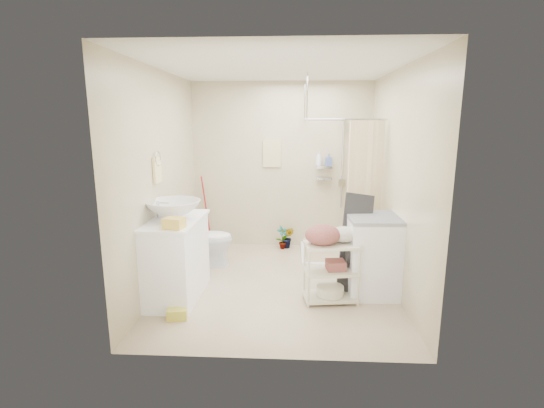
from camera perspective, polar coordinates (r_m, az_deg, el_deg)
The scene contains 23 objects.
floor at distance 5.04m, azimuth 0.80°, elevation -11.45°, with size 3.20×3.20×0.00m, color #C1AE91.
ceiling at distance 4.67m, azimuth 0.89°, elevation 19.30°, with size 2.80×3.20×0.04m, color silver.
wall_back at distance 6.27m, azimuth 1.38°, elevation 5.50°, with size 2.80×0.04×2.60m, color beige.
wall_front at distance 3.11m, azimuth -0.24°, elevation -1.07°, with size 2.80×0.04×2.60m, color beige.
wall_left at distance 4.93m, azimuth -15.66°, elevation 3.32°, with size 0.04×3.20×2.60m, color beige.
wall_right at distance 4.84m, azimuth 17.67°, elevation 3.04°, with size 0.04×3.20×2.60m, color beige.
vanity at distance 4.68m, azimuth -13.84°, elevation -7.62°, with size 0.59×1.05×0.92m, color white.
sink at distance 4.54m, azimuth -14.10°, elevation -0.80°, with size 0.61×0.61×0.21m, color silver.
counter_basket at distance 4.14m, azimuth -14.01°, elevation -2.72°, with size 0.20×0.16×0.11m, color #EAC44F.
floor_basket at distance 4.32m, azimuth -13.57°, elevation -14.88°, with size 0.29×0.22×0.16m, color #D2CD43.
toilet at distance 5.62m, azimuth -9.65°, elevation -4.99°, with size 0.43×0.75×0.76m, color white.
mop at distance 6.46m, azimuth -9.85°, elevation -1.02°, with size 0.11×0.11×1.15m, color #AC151F, non-canonical shape.
potted_plant_a at distance 6.28m, azimuth 1.50°, elevation -4.90°, with size 0.19×0.13×0.37m, color #9A3E21.
potted_plant_b at distance 6.33m, azimuth 2.31°, elevation -4.89°, with size 0.19×0.15×0.34m, color #94532E.
hanging_towel at distance 6.23m, azimuth -0.00°, elevation 7.31°, with size 0.28×0.03×0.42m, color beige.
towel_ring at distance 4.72m, azimuth -16.30°, elevation 4.99°, with size 0.04×0.22×0.34m, color #FCE392, non-canonical shape.
tp_holder at distance 5.08m, azimuth -14.69°, elevation -3.07°, with size 0.08×0.12×0.14m, color white, non-canonical shape.
shower at distance 5.80m, azimuth 9.66°, elevation 2.31°, with size 1.10×1.10×2.10m, color white, non-canonical shape.
shampoo_bottle_a at distance 6.19m, azimuth 6.79°, elevation 6.54°, with size 0.08×0.08×0.22m, color white.
shampoo_bottle_b at distance 6.20m, azimuth 8.21°, elevation 6.36°, with size 0.08×0.09×0.19m, color #475BA0.
washing_machine at distance 4.81m, azimuth 14.54°, elevation -7.09°, with size 0.63×0.66×0.93m, color silver.
laundry_rack at distance 4.49m, azimuth 8.53°, elevation -8.97°, with size 0.59×0.35×0.81m, color beige, non-canonical shape.
ironing_board at distance 4.75m, azimuth 11.99°, elevation -5.46°, with size 0.34×0.10×1.20m, color black, non-canonical shape.
Camera 1 is at (0.17, -4.63, 2.00)m, focal length 26.00 mm.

